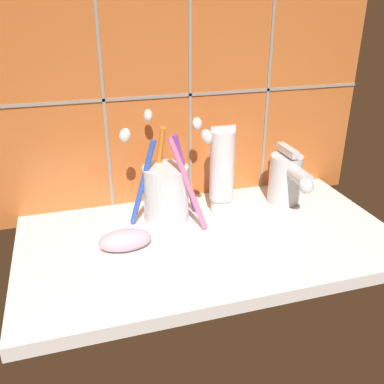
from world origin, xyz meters
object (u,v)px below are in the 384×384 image
object	(u,v)px
toothpaste_tube	(222,171)
sink_faucet	(287,178)
toothbrush_cup	(166,190)
soap_bar	(125,240)

from	to	relation	value
toothpaste_tube	sink_faucet	world-z (taller)	toothpaste_tube
toothbrush_cup	sink_faucet	xyz separation A→B (cm)	(22.01, -0.22, -0.35)
sink_faucet	soap_bar	world-z (taller)	sink_faucet
toothpaste_tube	soap_bar	size ratio (longest dim) A/B	1.95
sink_faucet	toothpaste_tube	bearing A→B (deg)	-90.46
soap_bar	toothbrush_cup	bearing A→B (deg)	42.48
toothbrush_cup	sink_faucet	size ratio (longest dim) A/B	1.57
toothbrush_cup	toothpaste_tube	bearing A→B (deg)	0.09
toothbrush_cup	toothpaste_tube	world-z (taller)	toothbrush_cup
toothbrush_cup	sink_faucet	world-z (taller)	toothbrush_cup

